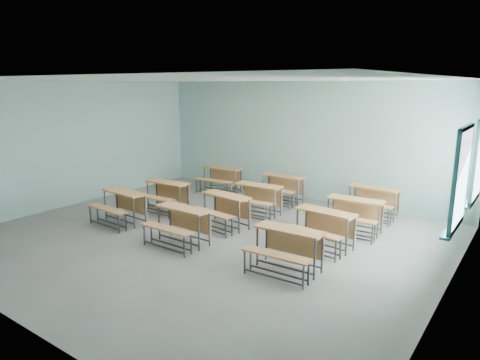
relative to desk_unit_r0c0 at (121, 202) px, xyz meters
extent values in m
cube|color=gray|center=(2.20, 0.43, -0.50)|extent=(9.00, 8.00, 0.02)
cube|color=white|center=(2.20, 0.43, 2.72)|extent=(9.00, 8.00, 0.02)
cube|color=#93B8B1|center=(2.20, 4.44, 1.11)|extent=(9.00, 0.02, 3.20)
cube|color=#93B8B1|center=(2.20, -3.58, 1.11)|extent=(9.00, 0.02, 3.20)
cube|color=#93B8B1|center=(-2.31, 0.43, 1.11)|extent=(0.02, 8.00, 3.20)
cube|color=#93B8B1|center=(6.71, 0.43, 1.11)|extent=(0.02, 8.00, 3.20)
cube|color=#1C4F4F|center=(6.67, 3.23, 0.44)|extent=(0.06, 1.20, 0.06)
cube|color=#1C4F4F|center=(6.67, 2.66, 1.21)|extent=(0.06, 0.06, 1.60)
cube|color=#1C4F4F|center=(6.67, 3.23, 1.21)|extent=(0.04, 0.04, 1.48)
cube|color=#1C4F4F|center=(6.67, 3.23, 1.21)|extent=(0.04, 1.08, 0.04)
cube|color=#1C4F4F|center=(6.63, 3.23, 0.38)|extent=(0.14, 1.28, 0.04)
cube|color=white|center=(6.70, 3.23, 1.21)|extent=(0.01, 1.08, 1.48)
cube|color=#1C4F4F|center=(6.67, 1.23, 0.44)|extent=(0.06, 1.20, 0.06)
cube|color=#1C4F4F|center=(6.67, 1.23, 1.98)|extent=(0.06, 1.20, 0.06)
cube|color=#1C4F4F|center=(6.67, 0.66, 1.21)|extent=(0.06, 0.06, 1.60)
cube|color=#1C4F4F|center=(6.67, 1.80, 1.21)|extent=(0.06, 0.06, 1.60)
cube|color=#1C4F4F|center=(6.67, 1.23, 1.21)|extent=(0.04, 0.04, 1.48)
cube|color=#1C4F4F|center=(6.67, 1.23, 1.21)|extent=(0.04, 1.08, 0.04)
cube|color=#1C4F4F|center=(6.63, 1.23, 0.38)|extent=(0.14, 1.28, 0.04)
cube|color=white|center=(6.70, 1.23, 1.21)|extent=(0.01, 1.08, 1.48)
cube|color=#A66B3C|center=(0.01, 0.11, 0.22)|extent=(1.20, 0.47, 0.04)
cube|color=#A66B3C|center=(0.02, 0.29, -0.08)|extent=(1.11, 0.09, 0.40)
cylinder|color=#3A3D40|center=(-0.54, -0.02, -0.15)|extent=(0.04, 0.04, 0.69)
cylinder|color=#3A3D40|center=(0.53, -0.09, -0.15)|extent=(0.04, 0.04, 0.69)
cylinder|color=#3A3D40|center=(-0.52, 0.30, -0.15)|extent=(0.04, 0.04, 0.69)
cylinder|color=#3A3D40|center=(0.55, 0.23, -0.15)|extent=(0.04, 0.04, 0.69)
cube|color=#3A3D40|center=(0.00, -0.05, -0.40)|extent=(1.08, 0.10, 0.03)
cube|color=#3A3D40|center=(0.02, 0.26, -0.40)|extent=(1.08, 0.10, 0.03)
cube|color=#A66B3C|center=(-0.02, -0.36, -0.07)|extent=(1.19, 0.32, 0.03)
cylinder|color=#3A3D40|center=(-0.57, -0.42, -0.29)|extent=(0.04, 0.04, 0.41)
cylinder|color=#3A3D40|center=(0.51, -0.49, -0.29)|extent=(0.04, 0.04, 0.41)
cylinder|color=#3A3D40|center=(-0.55, -0.24, -0.29)|extent=(0.04, 0.04, 0.41)
cylinder|color=#3A3D40|center=(0.52, -0.30, -0.29)|extent=(0.04, 0.04, 0.41)
cube|color=#3A3D40|center=(-0.03, -0.46, -0.42)|extent=(1.08, 0.10, 0.03)
cube|color=#3A3D40|center=(-0.02, -0.27, -0.42)|extent=(1.08, 0.10, 0.03)
cube|color=#A66B3C|center=(2.01, -0.08, 0.22)|extent=(1.18, 0.40, 0.04)
cube|color=#A66B3C|center=(2.01, 0.10, -0.08)|extent=(1.12, 0.03, 0.40)
cylinder|color=#3A3D40|center=(1.47, -0.23, -0.15)|extent=(0.04, 0.04, 0.69)
cylinder|color=#3A3D40|center=(2.54, -0.24, -0.15)|extent=(0.04, 0.04, 0.69)
cylinder|color=#3A3D40|center=(1.47, 0.08, -0.15)|extent=(0.04, 0.04, 0.69)
cylinder|color=#3A3D40|center=(2.55, 0.07, -0.15)|extent=(0.04, 0.04, 0.69)
cube|color=#3A3D40|center=(2.01, -0.23, -0.40)|extent=(1.08, 0.04, 0.03)
cube|color=#3A3D40|center=(2.01, 0.08, -0.40)|extent=(1.08, 0.04, 0.03)
cube|color=#A66B3C|center=(2.00, -0.55, -0.07)|extent=(1.18, 0.25, 0.03)
cylinder|color=#3A3D40|center=(1.46, -0.64, -0.29)|extent=(0.04, 0.04, 0.41)
cylinder|color=#3A3D40|center=(2.54, -0.64, -0.29)|extent=(0.04, 0.04, 0.41)
cylinder|color=#3A3D40|center=(1.47, -0.45, -0.29)|extent=(0.04, 0.04, 0.41)
cylinder|color=#3A3D40|center=(2.54, -0.46, -0.29)|extent=(0.04, 0.04, 0.41)
cube|color=#3A3D40|center=(2.00, -0.64, -0.42)|extent=(1.08, 0.04, 0.03)
cube|color=#3A3D40|center=(2.00, -0.45, -0.42)|extent=(1.08, 0.04, 0.03)
cube|color=#A66B3C|center=(4.34, 0.03, 0.22)|extent=(1.19, 0.43, 0.04)
cube|color=#A66B3C|center=(4.34, 0.21, -0.08)|extent=(1.12, 0.06, 0.40)
cylinder|color=#3A3D40|center=(3.81, -0.15, -0.15)|extent=(0.04, 0.04, 0.69)
cylinder|color=#3A3D40|center=(4.89, -0.11, -0.15)|extent=(0.04, 0.04, 0.69)
cylinder|color=#3A3D40|center=(3.80, 0.17, -0.15)|extent=(0.04, 0.04, 0.69)
cylinder|color=#3A3D40|center=(4.88, 0.21, -0.15)|extent=(0.04, 0.04, 0.69)
cube|color=#3A3D40|center=(4.35, -0.13, -0.40)|extent=(1.08, 0.07, 0.03)
cube|color=#3A3D40|center=(4.34, 0.19, -0.40)|extent=(1.08, 0.07, 0.03)
cube|color=#A66B3C|center=(4.36, -0.44, -0.07)|extent=(1.18, 0.29, 0.03)
cylinder|color=#3A3D40|center=(3.83, -0.55, -0.29)|extent=(0.04, 0.04, 0.41)
cylinder|color=#3A3D40|center=(4.90, -0.51, -0.29)|extent=(0.04, 0.04, 0.41)
cylinder|color=#3A3D40|center=(3.82, -0.37, -0.29)|extent=(0.04, 0.04, 0.41)
cylinder|color=#3A3D40|center=(4.89, -0.33, -0.29)|extent=(0.04, 0.04, 0.41)
cube|color=#3A3D40|center=(4.36, -0.53, -0.42)|extent=(1.08, 0.07, 0.03)
cube|color=#3A3D40|center=(4.36, -0.35, -0.42)|extent=(1.08, 0.07, 0.03)
cube|color=#A66B3C|center=(0.11, 1.38, 0.22)|extent=(1.19, 0.44, 0.04)
cube|color=#A66B3C|center=(0.10, 1.56, -0.08)|extent=(1.12, 0.07, 0.40)
cylinder|color=#3A3D40|center=(-0.43, 1.20, -0.15)|extent=(0.04, 0.04, 0.69)
cylinder|color=#3A3D40|center=(0.65, 1.25, -0.15)|extent=(0.04, 0.04, 0.69)
cylinder|color=#3A3D40|center=(-0.44, 1.52, -0.15)|extent=(0.04, 0.04, 0.69)
cylinder|color=#3A3D40|center=(0.64, 1.56, -0.15)|extent=(0.04, 0.04, 0.69)
cube|color=#3A3D40|center=(0.11, 1.23, -0.40)|extent=(1.08, 0.07, 0.03)
cube|color=#3A3D40|center=(0.10, 1.54, -0.40)|extent=(1.08, 0.07, 0.03)
cube|color=#A66B3C|center=(0.13, 0.91, -0.07)|extent=(1.18, 0.29, 0.03)
cylinder|color=#3A3D40|center=(-0.41, 0.80, -0.29)|extent=(0.04, 0.04, 0.41)
cylinder|color=#3A3D40|center=(0.67, 0.84, -0.29)|extent=(0.04, 0.04, 0.41)
cylinder|color=#3A3D40|center=(-0.42, 0.98, -0.29)|extent=(0.04, 0.04, 0.41)
cylinder|color=#3A3D40|center=(0.66, 1.03, -0.29)|extent=(0.04, 0.04, 0.41)
cube|color=#3A3D40|center=(0.13, 0.82, -0.42)|extent=(1.08, 0.07, 0.03)
cube|color=#3A3D40|center=(0.12, 1.01, -0.42)|extent=(1.08, 0.07, 0.03)
cube|color=#A66B3C|center=(2.09, 1.23, 0.22)|extent=(1.22, 0.54, 0.04)
cube|color=#A66B3C|center=(2.11, 1.41, -0.08)|extent=(1.11, 0.17, 0.40)
cylinder|color=#3A3D40|center=(1.53, 1.14, -0.15)|extent=(0.04, 0.04, 0.69)
cylinder|color=#3A3D40|center=(2.60, 1.00, -0.15)|extent=(0.04, 0.04, 0.69)
cylinder|color=#3A3D40|center=(1.57, 1.45, -0.15)|extent=(0.04, 0.04, 0.69)
cylinder|color=#3A3D40|center=(2.64, 1.31, -0.15)|extent=(0.04, 0.04, 0.69)
cube|color=#3A3D40|center=(2.07, 1.07, -0.40)|extent=(1.07, 0.17, 0.03)
cube|color=#3A3D40|center=(2.11, 1.38, -0.40)|extent=(1.07, 0.17, 0.03)
cube|color=#A66B3C|center=(2.02, 0.76, -0.07)|extent=(1.20, 0.40, 0.03)
cylinder|color=#3A3D40|center=(1.48, 0.74, -0.29)|extent=(0.04, 0.04, 0.41)
cylinder|color=#3A3D40|center=(2.55, 0.60, -0.29)|extent=(0.04, 0.04, 0.41)
cylinder|color=#3A3D40|center=(1.50, 0.92, -0.29)|extent=(0.04, 0.04, 0.41)
cylinder|color=#3A3D40|center=(2.57, 0.78, -0.29)|extent=(0.04, 0.04, 0.41)
cube|color=#3A3D40|center=(2.01, 0.67, -0.42)|extent=(1.07, 0.17, 0.03)
cube|color=#3A3D40|center=(2.04, 0.85, -0.42)|extent=(1.07, 0.17, 0.03)
cube|color=#A66B3C|center=(4.40, 1.36, 0.22)|extent=(1.21, 0.50, 0.04)
cube|color=#A66B3C|center=(4.41, 1.54, -0.08)|extent=(1.11, 0.12, 0.40)
cylinder|color=#3A3D40|center=(3.85, 1.25, -0.15)|extent=(0.04, 0.04, 0.69)
cylinder|color=#3A3D40|center=(4.92, 1.16, -0.15)|extent=(0.04, 0.04, 0.69)
cylinder|color=#3A3D40|center=(3.88, 1.57, -0.15)|extent=(0.04, 0.04, 0.69)
cylinder|color=#3A3D40|center=(4.95, 1.47, -0.15)|extent=(0.04, 0.04, 0.69)
cube|color=#3A3D40|center=(4.38, 1.20, -0.40)|extent=(1.08, 0.13, 0.03)
cube|color=#3A3D40|center=(4.41, 1.52, -0.40)|extent=(1.08, 0.13, 0.03)
cube|color=#A66B3C|center=(4.36, 0.89, -0.07)|extent=(1.19, 0.35, 0.03)
cylinder|color=#3A3D40|center=(3.81, 0.85, -0.29)|extent=(0.04, 0.04, 0.41)
cylinder|color=#3A3D40|center=(4.88, 0.75, -0.29)|extent=(0.04, 0.04, 0.41)
cylinder|color=#3A3D40|center=(3.83, 1.03, -0.29)|extent=(0.04, 0.04, 0.41)
cylinder|color=#3A3D40|center=(4.90, 0.94, -0.29)|extent=(0.04, 0.04, 0.41)
cube|color=#3A3D40|center=(4.35, 0.80, -0.42)|extent=(1.08, 0.13, 0.03)
cube|color=#3A3D40|center=(4.36, 0.99, -0.42)|extent=(1.08, 0.13, 0.03)
cube|color=#A66B3C|center=(2.15, 2.44, 0.22)|extent=(1.19, 0.44, 0.04)
cube|color=#A66B3C|center=(2.14, 2.62, -0.08)|extent=(1.12, 0.06, 0.40)
cylinder|color=#3A3D40|center=(1.61, 2.27, -0.15)|extent=(0.04, 0.04, 0.69)
cylinder|color=#3A3D40|center=(2.69, 2.31, -0.15)|extent=(0.04, 0.04, 0.69)
cylinder|color=#3A3D40|center=(1.60, 2.58, -0.15)|extent=(0.04, 0.04, 0.69)
cylinder|color=#3A3D40|center=(2.68, 2.62, -0.15)|extent=(0.04, 0.04, 0.69)
cube|color=#3A3D40|center=(2.15, 2.29, -0.40)|extent=(1.08, 0.07, 0.03)
cube|color=#3A3D40|center=(2.14, 2.60, -0.40)|extent=(1.08, 0.07, 0.03)
cube|color=#A66B3C|center=(2.16, 1.97, -0.07)|extent=(1.18, 0.29, 0.03)
cylinder|color=#3A3D40|center=(1.63, 1.86, -0.29)|extent=(0.04, 0.04, 0.41)
cylinder|color=#3A3D40|center=(2.71, 1.90, -0.29)|extent=(0.04, 0.04, 0.41)
cylinder|color=#3A3D40|center=(1.62, 2.05, -0.29)|extent=(0.04, 0.04, 0.41)
cylinder|color=#3A3D40|center=(2.70, 2.09, -0.29)|extent=(0.04, 0.04, 0.41)
cube|color=#3A3D40|center=(2.17, 1.88, -0.42)|extent=(1.08, 0.07, 0.03)
cube|color=#3A3D40|center=(2.16, 2.07, -0.42)|extent=(1.08, 0.07, 0.03)
cube|color=#A66B3C|center=(4.55, 2.53, 0.22)|extent=(1.20, 0.47, 0.04)
cube|color=#A66B3C|center=(4.53, 2.71, -0.08)|extent=(1.11, 0.09, 0.40)
cylinder|color=#3A3D40|center=(4.02, 2.34, -0.15)|extent=(0.04, 0.04, 0.69)
cylinder|color=#3A3D40|center=(5.09, 2.41, -0.15)|extent=(0.04, 0.04, 0.69)
cylinder|color=#3A3D40|center=(4.00, 2.65, -0.15)|extent=(0.04, 0.04, 0.69)
cylinder|color=#3A3D40|center=(5.07, 2.72, -0.15)|extent=(0.04, 0.04, 0.69)
cube|color=#3A3D40|center=(4.56, 2.37, -0.40)|extent=(1.08, 0.10, 0.03)
cube|color=#3A3D40|center=(4.54, 2.69, -0.40)|extent=(1.08, 0.10, 0.03)
cube|color=#A66B3C|center=(4.58, 2.06, -0.07)|extent=(1.19, 0.32, 0.03)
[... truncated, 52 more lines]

